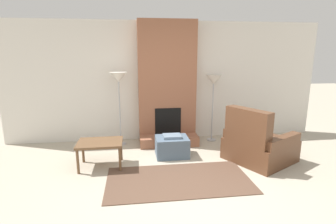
% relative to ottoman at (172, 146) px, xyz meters
% --- Properties ---
extents(ground_plane, '(24.00, 24.00, 0.00)m').
position_rel_ottoman_xyz_m(ground_plane, '(0.03, -1.52, -0.19)').
color(ground_plane, '#B2A893').
extents(wall_back, '(7.01, 0.06, 2.60)m').
position_rel_ottoman_xyz_m(wall_back, '(0.03, 1.12, 1.11)').
color(wall_back, silver).
rests_on(wall_back, ground_plane).
extents(fireplace, '(1.23, 0.71, 2.60)m').
position_rel_ottoman_xyz_m(fireplace, '(0.03, 0.90, 1.01)').
color(fireplace, '#935B42').
rests_on(fireplace, ground_plane).
extents(ottoman, '(0.61, 0.49, 0.42)m').
position_rel_ottoman_xyz_m(ottoman, '(0.00, 0.00, 0.00)').
color(ottoman, slate).
rests_on(ottoman, ground_plane).
extents(armchair, '(1.37, 1.36, 1.01)m').
position_rel_ottoman_xyz_m(armchair, '(1.49, -0.45, 0.10)').
color(armchair, brown).
rests_on(armchair, ground_plane).
extents(side_table, '(0.75, 0.55, 0.46)m').
position_rel_ottoman_xyz_m(side_table, '(-1.29, -0.32, 0.21)').
color(side_table, brown).
rests_on(side_table, ground_plane).
extents(floor_lamp_left, '(0.36, 0.36, 1.55)m').
position_rel_ottoman_xyz_m(floor_lamp_left, '(-0.99, 0.79, 1.18)').
color(floor_lamp_left, '#ADADB2').
rests_on(floor_lamp_left, ground_plane).
extents(floor_lamp_right, '(0.36, 0.36, 1.47)m').
position_rel_ottoman_xyz_m(floor_lamp_right, '(1.02, 0.79, 1.11)').
color(floor_lamp_right, '#ADADB2').
rests_on(floor_lamp_right, ground_plane).
extents(area_rug, '(2.22, 1.14, 0.01)m').
position_rel_ottoman_xyz_m(area_rug, '(-0.04, -1.00, -0.19)').
color(area_rug, brown).
rests_on(area_rug, ground_plane).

